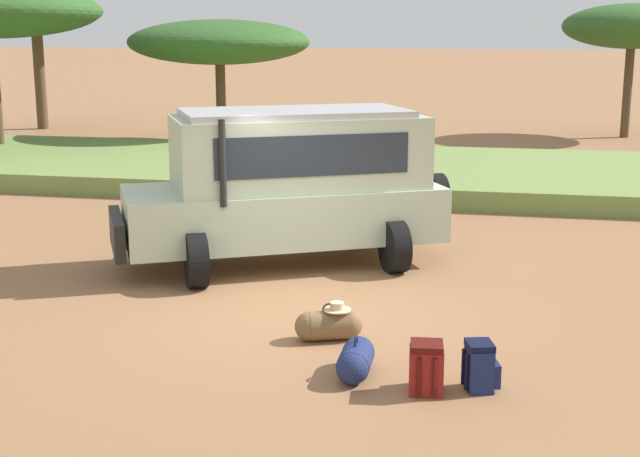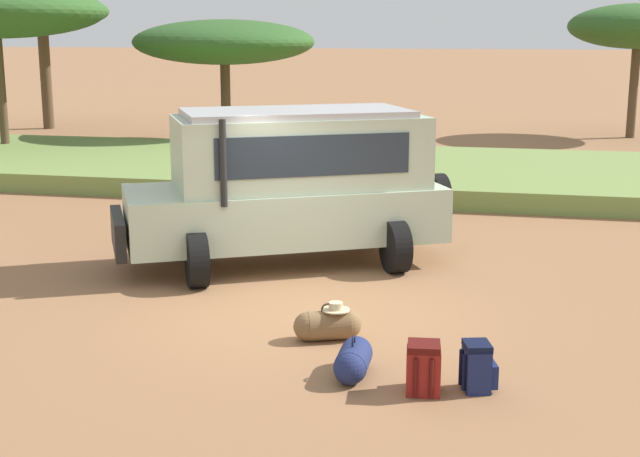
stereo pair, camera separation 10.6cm
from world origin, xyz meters
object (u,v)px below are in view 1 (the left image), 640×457
backpack_beside_front_wheel (480,367)px  acacia_tree_right_mid (632,27)px  backpack_cluster_center (426,368)px  acacia_tree_far_left (35,13)px  acacia_tree_centre_back (220,42)px  duffel_bag_soft_canvas (356,360)px  safari_vehicle (290,183)px  duffel_bag_low_black_case (329,325)px

backpack_beside_front_wheel → acacia_tree_right_mid: size_ratio=0.11×
backpack_cluster_center → acacia_tree_far_left: (-16.35, 21.86, 3.98)m
acacia_tree_far_left → acacia_tree_centre_back: size_ratio=0.81×
backpack_beside_front_wheel → acacia_tree_centre_back: acacia_tree_centre_back is taller
backpack_beside_front_wheel → backpack_cluster_center: backpack_cluster_center is taller
duffel_bag_soft_canvas → acacia_tree_far_left: 26.91m
acacia_tree_right_mid → safari_vehicle: bearing=-111.1°
backpack_cluster_center → acacia_tree_far_left: size_ratio=0.11×
duffel_bag_low_black_case → acacia_tree_right_mid: size_ratio=0.17×
duffel_bag_low_black_case → acacia_tree_centre_back: (-7.01, 17.32, 3.06)m
backpack_cluster_center → duffel_bag_soft_canvas: (-0.78, 0.28, -0.08)m
acacia_tree_centre_back → acacia_tree_right_mid: acacia_tree_right_mid is taller
acacia_tree_far_left → acacia_tree_centre_back: (8.05, -3.19, -0.99)m
backpack_beside_front_wheel → duffel_bag_soft_canvas: (-1.32, 0.11, -0.07)m
duffel_bag_soft_canvas → acacia_tree_centre_back: 20.10m
safari_vehicle → duffel_bag_low_black_case: bearing=-68.8°
duffel_bag_low_black_case → acacia_tree_far_left: (-15.06, 20.51, 4.05)m
duffel_bag_low_black_case → acacia_tree_right_mid: (5.93, 22.21, 3.54)m
backpack_beside_front_wheel → duffel_bag_low_black_case: backpack_beside_front_wheel is taller
duffel_bag_low_black_case → acacia_tree_right_mid: acacia_tree_right_mid is taller
safari_vehicle → acacia_tree_far_left: size_ratio=1.08×
backpack_beside_front_wheel → acacia_tree_right_mid: (4.10, 23.38, 3.48)m
duffel_bag_low_black_case → acacia_tree_far_left: acacia_tree_far_left is taller
backpack_beside_front_wheel → acacia_tree_far_left: bearing=127.9°
backpack_beside_front_wheel → duffel_bag_soft_canvas: size_ratio=0.61×
duffel_bag_low_black_case → safari_vehicle: bearing=111.2°
duffel_bag_soft_canvas → safari_vehicle: bearing=112.2°
acacia_tree_far_left → duffel_bag_soft_canvas: bearing=-54.2°
acacia_tree_right_mid → acacia_tree_centre_back: bearing=-159.3°
safari_vehicle → duffel_bag_low_black_case: safari_vehicle is taller
acacia_tree_far_left → acacia_tree_right_mid: (20.99, 1.69, -0.51)m
backpack_beside_front_wheel → acacia_tree_right_mid: bearing=80.0°
safari_vehicle → backpack_cluster_center: (2.60, -4.75, -1.03)m
acacia_tree_centre_back → acacia_tree_far_left: bearing=158.4°
duffel_bag_low_black_case → duffel_bag_soft_canvas: duffel_bag_low_black_case is taller
safari_vehicle → duffel_bag_soft_canvas: (1.82, -4.46, -1.12)m
backpack_beside_front_wheel → duffel_bag_soft_canvas: 1.33m
backpack_beside_front_wheel → duffel_bag_soft_canvas: backpack_beside_front_wheel is taller
duffel_bag_soft_canvas → backpack_beside_front_wheel: bearing=-4.7°
backpack_beside_front_wheel → safari_vehicle: bearing=124.5°
backpack_beside_front_wheel → backpack_cluster_center: size_ratio=0.97×
safari_vehicle → acacia_tree_right_mid: (7.24, 18.81, 2.43)m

